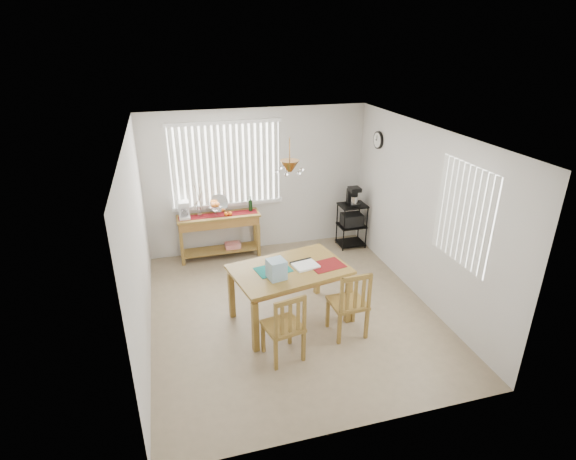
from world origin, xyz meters
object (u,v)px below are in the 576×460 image
object	(u,v)px
cart_items	(353,196)
dining_table	(289,274)
chair_right	(349,303)
wire_cart	(352,221)
sideboard	(220,226)
chair_left	(284,327)

from	to	relation	value
cart_items	dining_table	size ratio (longest dim) A/B	0.20
dining_table	chair_right	world-z (taller)	chair_right
wire_cart	dining_table	bearing A→B (deg)	-131.56
sideboard	cart_items	world-z (taller)	cart_items
wire_cart	chair_left	xyz separation A→B (m)	(-2.07, -2.81, -0.04)
sideboard	dining_table	bearing A→B (deg)	-73.26
cart_items	chair_left	size ratio (longest dim) A/B	0.36
wire_cart	chair_right	world-z (taller)	chair_right
dining_table	chair_right	distance (m)	0.90
chair_right	chair_left	bearing A→B (deg)	-165.59
cart_items	chair_right	bearing A→B (deg)	-113.56
sideboard	wire_cart	xyz separation A→B (m)	(2.45, -0.21, -0.11)
sideboard	chair_right	xyz separation A→B (m)	(1.33, -2.77, -0.13)
wire_cart	cart_items	size ratio (longest dim) A/B	2.43
sideboard	cart_items	bearing A→B (deg)	-4.60
dining_table	chair_left	world-z (taller)	chair_left
sideboard	chair_right	distance (m)	3.08
dining_table	sideboard	bearing A→B (deg)	106.74
chair_right	wire_cart	bearing A→B (deg)	66.37
dining_table	chair_right	bearing A→B (deg)	-39.85
dining_table	wire_cart	bearing A→B (deg)	48.44
chair_left	chair_right	distance (m)	0.98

